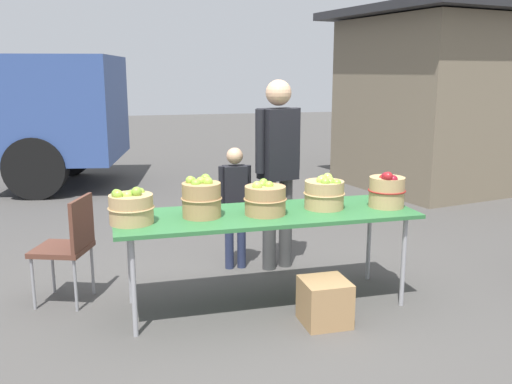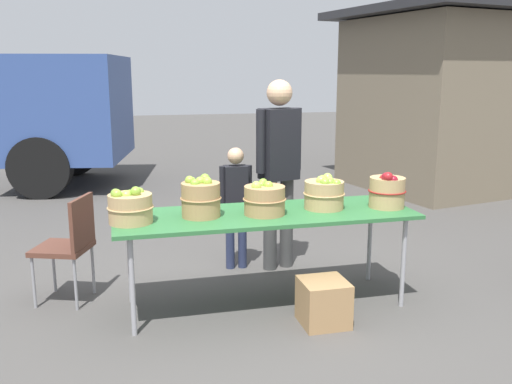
{
  "view_description": "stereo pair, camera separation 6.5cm",
  "coord_description": "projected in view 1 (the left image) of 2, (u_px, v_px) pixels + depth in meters",
  "views": [
    {
      "loc": [
        -1.15,
        -4.02,
        1.82
      ],
      "look_at": [
        0.0,
        0.3,
        0.85
      ],
      "focal_mm": 39.39,
      "sensor_mm": 36.0,
      "label": 1
    },
    {
      "loc": [
        -1.09,
        -4.04,
        1.82
      ],
      "look_at": [
        0.0,
        0.3,
        0.85
      ],
      "focal_mm": 39.39,
      "sensor_mm": 36.0,
      "label": 2
    }
  ],
  "objects": [
    {
      "name": "apple_basket_green_0",
      "position": [
        131.0,
        207.0,
        3.99
      ],
      "size": [
        0.33,
        0.33,
        0.27
      ],
      "color": "tan",
      "rests_on": "market_table"
    },
    {
      "name": "child_customer",
      "position": [
        235.0,
        198.0,
        5.15
      ],
      "size": [
        0.3,
        0.16,
        1.14
      ],
      "rotation": [
        0.0,
        0.0,
        3.1
      ],
      "color": "#262D4C",
      "rests_on": "ground"
    },
    {
      "name": "produce_crate",
      "position": [
        325.0,
        302.0,
        4.1
      ],
      "size": [
        0.33,
        0.33,
        0.33
      ],
      "primitive_type": "cube",
      "color": "#A87F51",
      "rests_on": "ground"
    },
    {
      "name": "market_table",
      "position": [
        266.0,
        218.0,
        4.32
      ],
      "size": [
        2.3,
        0.76,
        0.75
      ],
      "color": "#2D6B38",
      "rests_on": "ground"
    },
    {
      "name": "food_kiosk",
      "position": [
        453.0,
        99.0,
        8.94
      ],
      "size": [
        4.0,
        3.53,
        2.74
      ],
      "rotation": [
        0.0,
        0.0,
        0.2
      ],
      "color": "#726651",
      "rests_on": "ground"
    },
    {
      "name": "ground_plane",
      "position": [
        266.0,
        304.0,
        4.47
      ],
      "size": [
        40.0,
        40.0,
        0.0
      ],
      "primitive_type": "plane",
      "color": "#474442"
    },
    {
      "name": "apple_basket_green_3",
      "position": [
        324.0,
        193.0,
        4.43
      ],
      "size": [
        0.33,
        0.33,
        0.27
      ],
      "color": "tan",
      "rests_on": "market_table"
    },
    {
      "name": "folding_chair",
      "position": [
        70.0,
        241.0,
        4.41
      ],
      "size": [
        0.51,
        0.51,
        0.86
      ],
      "rotation": [
        0.0,
        0.0,
        4.35
      ],
      "color": "brown",
      "rests_on": "ground"
    },
    {
      "name": "apple_basket_green_2",
      "position": [
        265.0,
        199.0,
        4.24
      ],
      "size": [
        0.33,
        0.33,
        0.26
      ],
      "color": "#A87F51",
      "rests_on": "market_table"
    },
    {
      "name": "vendor_adult",
      "position": [
        278.0,
        160.0,
        5.1
      ],
      "size": [
        0.45,
        0.3,
        1.74
      ],
      "rotation": [
        0.0,
        0.0,
        3.39
      ],
      "color": "#3F3F3F",
      "rests_on": "ground"
    },
    {
      "name": "apple_basket_red_0",
      "position": [
        387.0,
        191.0,
        4.47
      ],
      "size": [
        0.3,
        0.3,
        0.3
      ],
      "color": "tan",
      "rests_on": "market_table"
    },
    {
      "name": "apple_basket_green_1",
      "position": [
        201.0,
        198.0,
        4.16
      ],
      "size": [
        0.31,
        0.31,
        0.31
      ],
      "color": "#A87F51",
      "rests_on": "market_table"
    }
  ]
}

